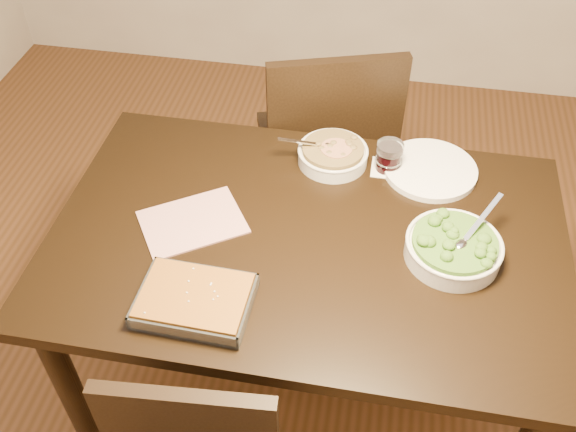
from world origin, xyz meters
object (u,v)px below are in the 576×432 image
(baking_dish, at_px, (195,301))
(chair_far, at_px, (327,145))
(broccoli_bowl, at_px, (453,248))
(wine_tumbler, at_px, (389,156))
(table, at_px, (307,258))
(stew_bowl, at_px, (333,154))
(dinner_plate, at_px, (430,170))

(baking_dish, distance_m, chair_far, 1.00)
(broccoli_bowl, distance_m, wine_tumbler, 0.38)
(table, relative_size, stew_bowl, 5.99)
(broccoli_bowl, height_order, baking_dish, broccoli_bowl)
(wine_tumbler, bearing_deg, table, -121.59)
(table, relative_size, dinner_plate, 5.02)
(stew_bowl, height_order, wine_tumbler, wine_tumbler)
(table, bearing_deg, broccoli_bowl, -1.62)
(broccoli_bowl, distance_m, dinner_plate, 0.34)
(chair_far, bearing_deg, table, 74.52)
(stew_bowl, xyz_separation_m, broccoli_bowl, (0.36, -0.33, 0.00))
(baking_dish, distance_m, wine_tumbler, 0.74)
(wine_tumbler, bearing_deg, chair_far, 123.20)
(dinner_plate, bearing_deg, baking_dish, -132.05)
(broccoli_bowl, relative_size, chair_far, 0.28)
(baking_dish, bearing_deg, table, 53.09)
(table, xyz_separation_m, chair_far, (-0.03, 0.66, -0.11))
(table, height_order, wine_tumbler, wine_tumbler)
(table, bearing_deg, chair_far, 92.57)
(table, height_order, chair_far, chair_far)
(wine_tumbler, xyz_separation_m, chair_far, (-0.22, 0.34, -0.26))
(chair_far, bearing_deg, baking_dish, 59.90)
(table, bearing_deg, baking_dish, -128.63)
(stew_bowl, bearing_deg, dinner_plate, 0.59)
(broccoli_bowl, bearing_deg, stew_bowl, 137.35)
(broccoli_bowl, bearing_deg, baking_dish, -155.63)
(table, distance_m, broccoli_bowl, 0.41)
(table, xyz_separation_m, stew_bowl, (0.03, 0.32, 0.13))
(baking_dish, bearing_deg, dinner_plate, 49.68)
(stew_bowl, xyz_separation_m, baking_dish, (-0.26, -0.61, -0.01))
(broccoli_bowl, bearing_deg, table, 178.38)
(dinner_plate, bearing_deg, broccoli_bowl, -79.17)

